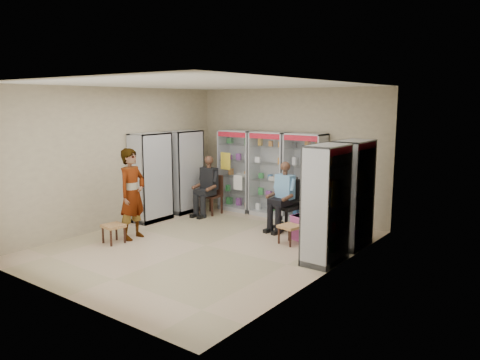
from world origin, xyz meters
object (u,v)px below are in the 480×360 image
Objects in this scene: seated_shopkeeper at (285,198)px; cabinet_back_right at (305,178)px; cabinet_back_mid at (270,174)px; cabinet_left_far at (184,172)px; woven_stool_a at (290,234)px; pink_trunk at (308,228)px; cabinet_left_near at (151,177)px; standing_man at (132,194)px; office_chair at (286,204)px; woven_stool_b at (114,234)px; cabinet_back_left at (238,171)px; cabinet_right_far at (353,194)px; wooden_chair at (211,195)px; cabinet_right_near at (326,204)px.

cabinet_back_right is at bearing 97.65° from seated_shopkeeper.
cabinet_back_mid and cabinet_left_far have the same top height.
cabinet_left_far is 5.44× the size of woven_stool_a.
seated_shopkeeper is 0.97m from pink_trunk.
standing_man is (0.77, -1.20, -0.10)m from cabinet_left_near.
office_chair is 3.21m from standing_man.
cabinet_back_right is 1.86× the size of office_chair.
woven_stool_b is at bearing -120.05° from office_chair.
cabinet_right_far is (3.53, -1.13, 0.00)m from cabinet_back_left.
woven_stool_b is at bearing -140.09° from pink_trunk.
cabinet_back_right reaches higher than office_chair.
cabinet_back_left and cabinet_back_right have the same top height.
cabinet_left_near is at bearing -144.35° from cabinet_back_right.
cabinet_left_near is 3.09m from seated_shopkeeper.
seated_shopkeeper is 3.57m from woven_stool_b.
seated_shopkeeper is at bearing -41.73° from cabinet_back_mid.
wooden_chair is (-3.78, 0.40, -0.53)m from cabinet_right_far.
seated_shopkeeper is 3.16m from standing_man.
cabinet_back_mid is 1.34m from office_chair.
cabinet_left_near reaches higher than seated_shopkeeper.
pink_trunk is (0.76, -0.44, -0.29)m from office_chair.
standing_man is at bearing -124.08° from office_chair.
wooden_chair is at bearing -176.89° from seated_shopkeeper.
cabinet_back_right reaches higher than woven_stool_a.
office_chair is at bearing -40.03° from cabinet_back_mid.
cabinet_right_near is 2.20m from office_chair.
cabinet_back_mid reaches higher than seated_shopkeeper.
cabinet_left_near is at bearing 87.43° from cabinet_right_near.
standing_man is at bearing 18.48° from cabinet_left_far.
cabinet_back_left is 1.86× the size of office_chair.
cabinet_right_far is 3.84m from wooden_chair.
woven_stool_b is (0.04, -2.95, -0.29)m from wooden_chair.
seated_shopkeeper is at bearing 49.71° from cabinet_right_near.
office_chair is at bearing 92.38° from cabinet_left_far.
cabinet_back_right is at bearing 36.16° from cabinet_right_near.
cabinet_back_left and cabinet_right_far have the same top height.
cabinet_right_far is at bearing -23.65° from cabinet_back_mid.
woven_stool_b is at bearing 14.59° from cabinet_left_far.
cabinet_back_mid is 2.13× the size of wooden_chair.
cabinet_right_near is 2.13× the size of wooden_chair.
wooden_chair is at bearing 106.39° from cabinet_left_far.
pink_trunk is (2.68, -1.26, -0.76)m from cabinet_back_left.
cabinet_back_right is 1.00× the size of cabinet_left_far.
office_chair is at bearing 78.84° from cabinet_right_far.
standing_man is (-2.06, -3.23, -0.10)m from cabinet_back_right.
wooden_chair is 2.56× the size of woven_stool_b.
standing_man reaches higher than woven_stool_b.
cabinet_back_left and cabinet_right_near have the same top height.
cabinet_back_mid is 2.10m from cabinet_left_far.
cabinet_back_right is 5.44× the size of woven_stool_a.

